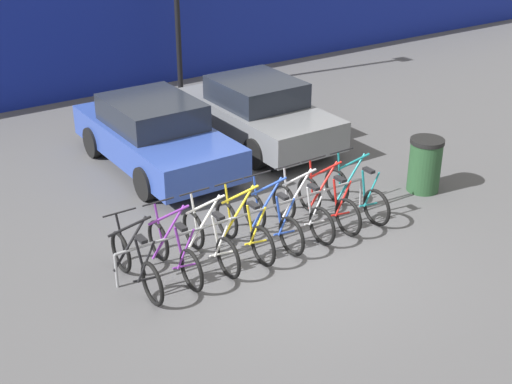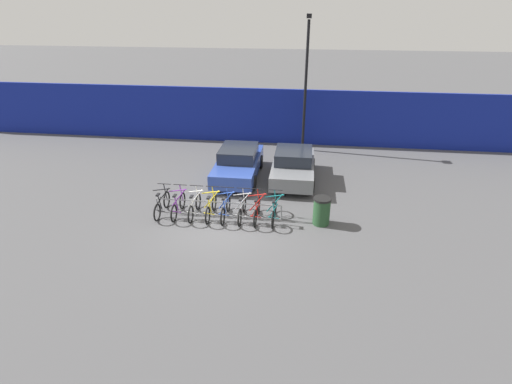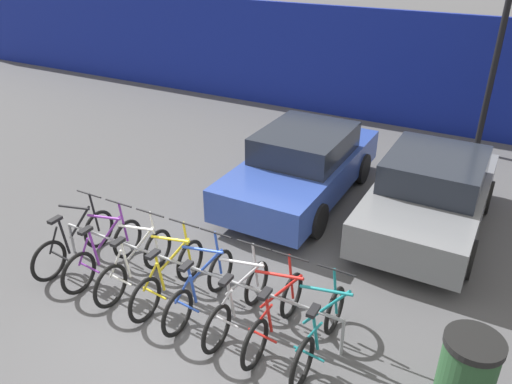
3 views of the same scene
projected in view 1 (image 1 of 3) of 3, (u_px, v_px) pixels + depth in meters
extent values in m
plane|color=#4C4C4F|center=(289.00, 255.00, 11.30)|extent=(120.00, 120.00, 0.00)
cube|color=navy|center=(64.00, 41.00, 17.75)|extent=(36.00, 0.16, 3.02)
cylinder|color=gray|center=(251.00, 213.00, 11.43)|extent=(4.72, 0.04, 0.04)
cylinder|color=gray|center=(116.00, 271.00, 10.36)|extent=(0.04, 0.04, 0.55)
cylinder|color=gray|center=(361.00, 193.00, 12.74)|extent=(0.04, 0.04, 0.55)
torus|color=black|center=(152.00, 284.00, 9.96)|extent=(0.06, 0.66, 0.66)
torus|color=black|center=(121.00, 252.00, 10.75)|extent=(0.06, 0.66, 0.66)
cylinder|color=black|center=(130.00, 244.00, 10.33)|extent=(0.60, 0.04, 0.76)
cylinder|color=black|center=(130.00, 226.00, 10.16)|extent=(0.68, 0.04, 0.16)
cylinder|color=black|center=(140.00, 257.00, 10.11)|extent=(0.14, 0.04, 0.63)
cylinder|color=black|center=(146.00, 262.00, 9.95)|extent=(0.32, 0.03, 0.58)
cylinder|color=black|center=(146.00, 279.00, 10.12)|extent=(0.40, 0.03, 0.08)
cylinder|color=black|center=(120.00, 233.00, 10.57)|extent=(0.12, 0.04, 0.69)
cylinder|color=black|center=(119.00, 212.00, 10.38)|extent=(0.52, 0.03, 0.03)
cube|color=black|center=(141.00, 239.00, 9.89)|extent=(0.10, 0.22, 0.05)
torus|color=black|center=(192.00, 270.00, 10.28)|extent=(0.06, 0.66, 0.66)
torus|color=black|center=(158.00, 241.00, 11.06)|extent=(0.06, 0.66, 0.66)
cylinder|color=#752D99|center=(168.00, 232.00, 10.65)|extent=(0.60, 0.04, 0.76)
cylinder|color=#752D99|center=(169.00, 215.00, 10.48)|extent=(0.68, 0.04, 0.16)
cylinder|color=#752D99|center=(179.00, 245.00, 10.42)|extent=(0.14, 0.04, 0.63)
cylinder|color=#752D99|center=(186.00, 249.00, 10.26)|extent=(0.32, 0.03, 0.58)
cylinder|color=#752D99|center=(185.00, 266.00, 10.44)|extent=(0.40, 0.03, 0.08)
cylinder|color=#752D99|center=(158.00, 222.00, 10.88)|extent=(0.12, 0.04, 0.69)
cylinder|color=black|center=(158.00, 202.00, 10.69)|extent=(0.52, 0.03, 0.03)
cube|color=black|center=(181.00, 227.00, 10.21)|extent=(0.10, 0.22, 0.05)
torus|color=black|center=(228.00, 258.00, 10.59)|extent=(0.06, 0.66, 0.66)
torus|color=black|center=(193.00, 230.00, 11.38)|extent=(0.06, 0.66, 0.66)
cylinder|color=silver|center=(204.00, 221.00, 10.96)|extent=(0.60, 0.04, 0.76)
cylinder|color=silver|center=(206.00, 204.00, 10.79)|extent=(0.68, 0.04, 0.16)
cylinder|color=silver|center=(216.00, 233.00, 10.74)|extent=(0.14, 0.04, 0.63)
cylinder|color=silver|center=(223.00, 237.00, 10.58)|extent=(0.32, 0.03, 0.58)
cylinder|color=silver|center=(221.00, 254.00, 10.75)|extent=(0.40, 0.03, 0.08)
cylinder|color=silver|center=(194.00, 212.00, 11.20)|extent=(0.12, 0.04, 0.69)
cylinder|color=black|center=(194.00, 192.00, 11.01)|extent=(0.52, 0.03, 0.03)
cube|color=black|center=(218.00, 216.00, 10.52)|extent=(0.10, 0.22, 0.05)
torus|color=black|center=(263.00, 246.00, 10.91)|extent=(0.06, 0.66, 0.66)
torus|color=black|center=(227.00, 220.00, 11.69)|extent=(0.06, 0.66, 0.66)
cylinder|color=yellow|center=(239.00, 211.00, 11.28)|extent=(0.60, 0.04, 0.76)
cylinder|color=yellow|center=(240.00, 194.00, 11.10)|extent=(0.68, 0.04, 0.16)
cylinder|color=yellow|center=(250.00, 222.00, 11.05)|extent=(0.14, 0.04, 0.63)
cylinder|color=yellow|center=(257.00, 226.00, 10.89)|extent=(0.32, 0.03, 0.58)
cylinder|color=yellow|center=(256.00, 242.00, 11.07)|extent=(0.40, 0.03, 0.08)
cylinder|color=yellow|center=(228.00, 202.00, 11.51)|extent=(0.12, 0.04, 0.69)
cylinder|color=black|center=(229.00, 182.00, 11.32)|extent=(0.52, 0.03, 0.03)
cube|color=black|center=(254.00, 205.00, 10.84)|extent=(0.10, 0.22, 0.05)
torus|color=black|center=(292.00, 236.00, 11.18)|extent=(0.06, 0.66, 0.66)
torus|color=black|center=(254.00, 211.00, 11.97)|extent=(0.06, 0.66, 0.66)
cylinder|color=#284CB7|center=(267.00, 202.00, 11.55)|extent=(0.60, 0.04, 0.76)
cylinder|color=#284CB7|center=(269.00, 186.00, 11.38)|extent=(0.68, 0.04, 0.16)
cylinder|color=#284CB7|center=(279.00, 213.00, 11.33)|extent=(0.14, 0.04, 0.63)
cylinder|color=#284CB7|center=(286.00, 217.00, 11.17)|extent=(0.32, 0.03, 0.58)
cylinder|color=#284CB7|center=(284.00, 233.00, 11.34)|extent=(0.40, 0.03, 0.08)
cylinder|color=#284CB7|center=(256.00, 194.00, 11.79)|extent=(0.12, 0.04, 0.69)
cylinder|color=black|center=(257.00, 174.00, 11.60)|extent=(0.52, 0.03, 0.03)
cube|color=black|center=(283.00, 196.00, 11.11)|extent=(0.10, 0.22, 0.05)
torus|color=black|center=(322.00, 226.00, 11.49)|extent=(0.06, 0.66, 0.66)
torus|color=black|center=(284.00, 202.00, 12.28)|extent=(0.06, 0.66, 0.66)
cylinder|color=#B7B7BC|center=(297.00, 193.00, 11.86)|extent=(0.60, 0.04, 0.76)
cylinder|color=#B7B7BC|center=(300.00, 177.00, 11.69)|extent=(0.68, 0.04, 0.16)
cylinder|color=#B7B7BC|center=(309.00, 204.00, 11.64)|extent=(0.14, 0.04, 0.63)
cylinder|color=#B7B7BC|center=(317.00, 207.00, 11.48)|extent=(0.32, 0.03, 0.58)
cylinder|color=#B7B7BC|center=(314.00, 223.00, 11.65)|extent=(0.40, 0.03, 0.08)
cylinder|color=#B7B7BC|center=(286.00, 185.00, 12.10)|extent=(0.12, 0.04, 0.69)
cylinder|color=black|center=(288.00, 166.00, 11.91)|extent=(0.52, 0.03, 0.03)
cube|color=black|center=(314.00, 187.00, 11.42)|extent=(0.10, 0.22, 0.05)
torus|color=black|center=(348.00, 217.00, 11.77)|extent=(0.06, 0.66, 0.66)
torus|color=black|center=(309.00, 194.00, 12.55)|extent=(0.06, 0.66, 0.66)
cylinder|color=red|center=(323.00, 185.00, 12.14)|extent=(0.60, 0.04, 0.76)
cylinder|color=red|center=(326.00, 170.00, 11.97)|extent=(0.68, 0.04, 0.16)
cylinder|color=red|center=(335.00, 196.00, 11.91)|extent=(0.14, 0.04, 0.63)
cylinder|color=red|center=(343.00, 199.00, 11.75)|extent=(0.32, 0.03, 0.58)
cylinder|color=red|center=(340.00, 214.00, 11.93)|extent=(0.40, 0.03, 0.08)
cylinder|color=red|center=(311.00, 177.00, 12.37)|extent=(0.12, 0.04, 0.69)
cylinder|color=black|center=(313.00, 159.00, 12.18)|extent=(0.52, 0.03, 0.03)
cube|color=black|center=(340.00, 179.00, 11.70)|extent=(0.10, 0.22, 0.05)
torus|color=black|center=(376.00, 208.00, 12.09)|extent=(0.06, 0.66, 0.66)
torus|color=black|center=(337.00, 186.00, 12.87)|extent=(0.06, 0.66, 0.66)
cylinder|color=#197A7F|center=(351.00, 177.00, 12.46)|extent=(0.60, 0.04, 0.76)
cylinder|color=#197A7F|center=(354.00, 161.00, 12.28)|extent=(0.68, 0.04, 0.16)
cylinder|color=#197A7F|center=(364.00, 187.00, 12.23)|extent=(0.14, 0.04, 0.63)
cylinder|color=#197A7F|center=(372.00, 189.00, 12.07)|extent=(0.32, 0.03, 0.58)
cylinder|color=#197A7F|center=(368.00, 205.00, 12.25)|extent=(0.40, 0.03, 0.08)
cylinder|color=#197A7F|center=(339.00, 169.00, 12.69)|extent=(0.12, 0.04, 0.69)
cylinder|color=black|center=(342.00, 151.00, 12.50)|extent=(0.52, 0.03, 0.03)
cube|color=black|center=(369.00, 170.00, 12.02)|extent=(0.10, 0.22, 0.05)
cube|color=#2D479E|center=(156.00, 141.00, 14.23)|extent=(1.80, 4.24, 0.62)
cube|color=#1E232D|center=(152.00, 112.00, 14.07)|extent=(1.58, 1.95, 0.52)
cylinder|color=black|center=(93.00, 142.00, 14.83)|extent=(0.20, 0.64, 0.64)
cylinder|color=black|center=(166.00, 126.00, 15.69)|extent=(0.20, 0.64, 0.64)
cylinder|color=black|center=(145.00, 183.00, 12.99)|extent=(0.20, 0.64, 0.64)
cylinder|color=black|center=(225.00, 163.00, 13.85)|extent=(0.20, 0.64, 0.64)
cube|color=slate|center=(259.00, 118.00, 15.46)|extent=(1.80, 3.97, 0.62)
cube|color=#1E232D|center=(256.00, 91.00, 15.29)|extent=(1.58, 1.83, 0.52)
cylinder|color=black|center=(199.00, 121.00, 16.00)|extent=(0.20, 0.64, 0.64)
cylinder|color=black|center=(261.00, 107.00, 16.86)|extent=(0.20, 0.64, 0.64)
cylinder|color=black|center=(256.00, 153.00, 14.27)|extent=(0.20, 0.64, 0.64)
cylinder|color=black|center=(322.00, 136.00, 15.13)|extent=(0.20, 0.64, 0.64)
cylinder|color=#234728|center=(425.00, 167.00, 13.28)|extent=(0.60, 0.60, 0.95)
cylinder|color=black|center=(428.00, 141.00, 13.06)|extent=(0.63, 0.63, 0.08)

